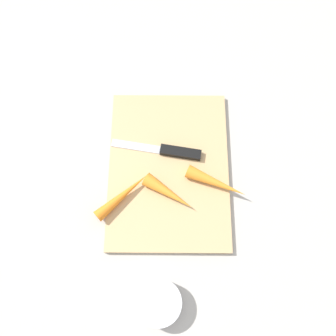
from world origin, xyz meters
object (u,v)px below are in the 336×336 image
(carrot_medium, at_px, (216,183))
(carrot_longest, at_px, (122,196))
(carrot_shortest, at_px, (168,193))
(cutting_board, at_px, (168,169))
(small_bowl, at_px, (158,302))
(knife, at_px, (174,152))

(carrot_medium, bearing_deg, carrot_longest, -148.42)
(carrot_medium, distance_m, carrot_shortest, 0.10)
(carrot_medium, bearing_deg, carrot_shortest, -143.87)
(carrot_longest, bearing_deg, cutting_board, -7.77)
(carrot_longest, relative_size, small_bowl, 1.53)
(cutting_board, relative_size, carrot_shortest, 3.16)
(carrot_shortest, bearing_deg, carrot_medium, 45.27)
(carrot_longest, distance_m, carrot_medium, 0.20)
(carrot_longest, xyz_separation_m, small_bowl, (-0.21, -0.08, -0.01))
(small_bowl, bearing_deg, knife, -5.59)
(carrot_longest, xyz_separation_m, carrot_shortest, (0.01, -0.10, 0.00))
(knife, relative_size, carrot_shortest, 1.76)
(cutting_board, height_order, carrot_medium, carrot_medium)
(knife, xyz_separation_m, carrot_shortest, (-0.10, 0.01, 0.01))
(knife, distance_m, carrot_longest, 0.15)
(knife, height_order, small_bowl, small_bowl)
(cutting_board, height_order, knife, knife)
(knife, height_order, carrot_shortest, carrot_shortest)
(small_bowl, bearing_deg, carrot_shortest, -4.85)
(knife, bearing_deg, carrot_shortest, 92.01)
(cutting_board, xyz_separation_m, small_bowl, (-0.27, 0.02, 0.01))
(carrot_medium, bearing_deg, knife, 163.35)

